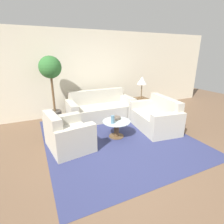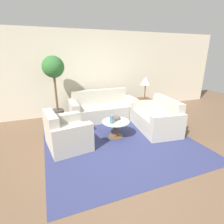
{
  "view_description": "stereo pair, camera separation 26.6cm",
  "coord_description": "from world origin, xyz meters",
  "px_view_note": "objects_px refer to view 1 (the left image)",
  "views": [
    {
      "loc": [
        -1.57,
        -2.61,
        1.91
      ],
      "look_at": [
        0.13,
        1.05,
        0.55
      ],
      "focal_mm": 28.0,
      "sensor_mm": 36.0,
      "label": 1
    },
    {
      "loc": [
        -1.33,
        -2.72,
        1.91
      ],
      "look_at": [
        0.13,
        1.05,
        0.55
      ],
      "focal_mm": 28.0,
      "sensor_mm": 36.0,
      "label": 2
    }
  ],
  "objects_px": {
    "potted_plant": "(51,77)",
    "armchair": "(66,136)",
    "vase": "(113,119)",
    "coffee_table": "(116,127)",
    "sofa_main": "(100,109)",
    "bowl": "(117,118)",
    "table_lamp": "(142,81)",
    "loveseat": "(156,118)"
  },
  "relations": [
    {
      "from": "bowl",
      "to": "coffee_table",
      "type": "bearing_deg",
      "value": -120.24
    },
    {
      "from": "potted_plant",
      "to": "bowl",
      "type": "bearing_deg",
      "value": -48.49
    },
    {
      "from": "potted_plant",
      "to": "armchair",
      "type": "bearing_deg",
      "value": -89.6
    },
    {
      "from": "sofa_main",
      "to": "vase",
      "type": "bearing_deg",
      "value": -100.21
    },
    {
      "from": "sofa_main",
      "to": "table_lamp",
      "type": "bearing_deg",
      "value": -6.65
    },
    {
      "from": "coffee_table",
      "to": "potted_plant",
      "type": "bearing_deg",
      "value": 127.98
    },
    {
      "from": "sofa_main",
      "to": "armchair",
      "type": "xyz_separation_m",
      "value": [
        -1.31,
        -1.43,
        0.0
      ]
    },
    {
      "from": "table_lamp",
      "to": "vase",
      "type": "height_order",
      "value": "table_lamp"
    },
    {
      "from": "loveseat",
      "to": "potted_plant",
      "type": "bearing_deg",
      "value": -114.75
    },
    {
      "from": "sofa_main",
      "to": "potted_plant",
      "type": "distance_m",
      "value": 1.68
    },
    {
      "from": "armchair",
      "to": "bowl",
      "type": "bearing_deg",
      "value": -91.25
    },
    {
      "from": "potted_plant",
      "to": "sofa_main",
      "type": "bearing_deg",
      "value": -6.27
    },
    {
      "from": "table_lamp",
      "to": "vase",
      "type": "bearing_deg",
      "value": -141.61
    },
    {
      "from": "armchair",
      "to": "vase",
      "type": "xyz_separation_m",
      "value": [
        1.05,
        -0.03,
        0.21
      ]
    },
    {
      "from": "vase",
      "to": "table_lamp",
      "type": "bearing_deg",
      "value": 38.39
    },
    {
      "from": "loveseat",
      "to": "table_lamp",
      "type": "distance_m",
      "value": 1.46
    },
    {
      "from": "armchair",
      "to": "table_lamp",
      "type": "distance_m",
      "value": 3.07
    },
    {
      "from": "sofa_main",
      "to": "vase",
      "type": "xyz_separation_m",
      "value": [
        -0.26,
        -1.46,
        0.21
      ]
    },
    {
      "from": "vase",
      "to": "armchair",
      "type": "bearing_deg",
      "value": 178.2
    },
    {
      "from": "coffee_table",
      "to": "potted_plant",
      "type": "distance_m",
      "value": 2.2
    },
    {
      "from": "armchair",
      "to": "loveseat",
      "type": "xyz_separation_m",
      "value": [
        2.38,
        0.09,
        -0.0
      ]
    },
    {
      "from": "sofa_main",
      "to": "table_lamp",
      "type": "xyz_separation_m",
      "value": [
        1.38,
        -0.16,
        0.8
      ]
    },
    {
      "from": "armchair",
      "to": "bowl",
      "type": "height_order",
      "value": "armchair"
    },
    {
      "from": "loveseat",
      "to": "coffee_table",
      "type": "relative_size",
      "value": 2.36
    },
    {
      "from": "loveseat",
      "to": "sofa_main",
      "type": "bearing_deg",
      "value": -134.33
    },
    {
      "from": "armchair",
      "to": "vase",
      "type": "height_order",
      "value": "armchair"
    },
    {
      "from": "sofa_main",
      "to": "coffee_table",
      "type": "height_order",
      "value": "sofa_main"
    },
    {
      "from": "coffee_table",
      "to": "bowl",
      "type": "height_order",
      "value": "bowl"
    },
    {
      "from": "sofa_main",
      "to": "vase",
      "type": "relative_size",
      "value": 10.88
    },
    {
      "from": "table_lamp",
      "to": "bowl",
      "type": "relative_size",
      "value": 3.77
    },
    {
      "from": "coffee_table",
      "to": "vase",
      "type": "bearing_deg",
      "value": -150.47
    },
    {
      "from": "vase",
      "to": "bowl",
      "type": "distance_m",
      "value": 0.28
    },
    {
      "from": "sofa_main",
      "to": "bowl",
      "type": "distance_m",
      "value": 1.29
    },
    {
      "from": "vase",
      "to": "coffee_table",
      "type": "bearing_deg",
      "value": 29.53
    },
    {
      "from": "armchair",
      "to": "potted_plant",
      "type": "bearing_deg",
      "value": -7.84
    },
    {
      "from": "loveseat",
      "to": "coffee_table",
      "type": "distance_m",
      "value": 1.2
    },
    {
      "from": "vase",
      "to": "bowl",
      "type": "xyz_separation_m",
      "value": [
        0.2,
        0.19,
        -0.06
      ]
    },
    {
      "from": "loveseat",
      "to": "potted_plant",
      "type": "height_order",
      "value": "potted_plant"
    },
    {
      "from": "armchair",
      "to": "potted_plant",
      "type": "height_order",
      "value": "potted_plant"
    },
    {
      "from": "potted_plant",
      "to": "vase",
      "type": "distance_m",
      "value": 2.09
    },
    {
      "from": "armchair",
      "to": "bowl",
      "type": "xyz_separation_m",
      "value": [
        1.25,
        0.15,
        0.15
      ]
    },
    {
      "from": "coffee_table",
      "to": "table_lamp",
      "type": "height_order",
      "value": "table_lamp"
    }
  ]
}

